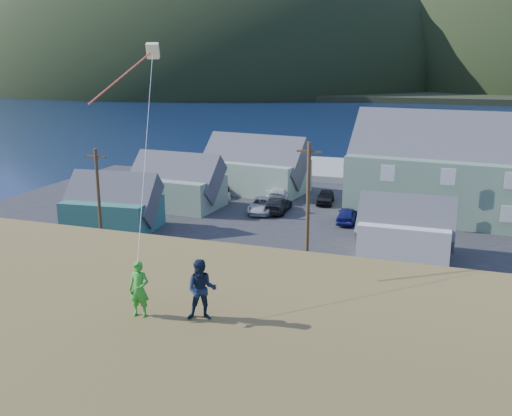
{
  "coord_description": "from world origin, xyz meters",
  "views": [
    {
      "loc": [
        8.68,
        -33.15,
        14.46
      ],
      "look_at": [
        1.57,
        -12.59,
        8.8
      ],
      "focal_mm": 40.0,
      "sensor_mm": 36.0,
      "label": 1
    }
  ],
  "objects_px": {
    "shed_palegreen_near": "(176,183)",
    "kite_flyer_navy": "(202,290)",
    "kite_flyer_green": "(139,289)",
    "shed_teal": "(113,205)",
    "shed_palegreen_far": "(254,166)",
    "wharf": "(332,170)",
    "shed_white": "(405,228)"
  },
  "relations": [
    {
      "from": "wharf",
      "to": "kite_flyer_navy",
      "type": "bearing_deg",
      "value": -82.08
    },
    {
      "from": "shed_white",
      "to": "kite_flyer_green",
      "type": "bearing_deg",
      "value": -100.86
    },
    {
      "from": "shed_teal",
      "to": "kite_flyer_navy",
      "type": "height_order",
      "value": "kite_flyer_navy"
    },
    {
      "from": "shed_palegreen_far",
      "to": "kite_flyer_navy",
      "type": "xyz_separation_m",
      "value": [
        14.21,
        -45.26,
        5.12
      ]
    },
    {
      "from": "shed_palegreen_far",
      "to": "kite_flyer_green",
      "type": "relative_size",
      "value": 7.46
    },
    {
      "from": "shed_palegreen_near",
      "to": "kite_flyer_navy",
      "type": "bearing_deg",
      "value": -57.84
    },
    {
      "from": "shed_teal",
      "to": "shed_palegreen_near",
      "type": "height_order",
      "value": "shed_palegreen_near"
    },
    {
      "from": "wharf",
      "to": "shed_white",
      "type": "xyz_separation_m",
      "value": [
        11.88,
        -30.62,
        1.73
      ]
    },
    {
      "from": "shed_teal",
      "to": "wharf",
      "type": "bearing_deg",
      "value": 62.68
    },
    {
      "from": "shed_white",
      "to": "shed_palegreen_far",
      "type": "bearing_deg",
      "value": 136.84
    },
    {
      "from": "shed_white",
      "to": "kite_flyer_navy",
      "type": "distance_m",
      "value": 29.54
    },
    {
      "from": "shed_palegreen_near",
      "to": "shed_palegreen_far",
      "type": "relative_size",
      "value": 0.77
    },
    {
      "from": "kite_flyer_navy",
      "to": "kite_flyer_green",
      "type": "bearing_deg",
      "value": 173.06
    },
    {
      "from": "shed_palegreen_near",
      "to": "kite_flyer_green",
      "type": "relative_size",
      "value": 5.76
    },
    {
      "from": "shed_palegreen_far",
      "to": "kite_flyer_green",
      "type": "xyz_separation_m",
      "value": [
        12.41,
        -45.66,
        5.05
      ]
    },
    {
      "from": "shed_palegreen_near",
      "to": "kite_flyer_navy",
      "type": "relative_size",
      "value": 5.33
    },
    {
      "from": "shed_white",
      "to": "kite_flyer_navy",
      "type": "relative_size",
      "value": 3.96
    },
    {
      "from": "shed_palegreen_far",
      "to": "kite_flyer_navy",
      "type": "height_order",
      "value": "kite_flyer_navy"
    },
    {
      "from": "kite_flyer_green",
      "to": "kite_flyer_navy",
      "type": "height_order",
      "value": "kite_flyer_navy"
    },
    {
      "from": "shed_teal",
      "to": "shed_palegreen_far",
      "type": "height_order",
      "value": "shed_palegreen_far"
    },
    {
      "from": "kite_flyer_navy",
      "to": "shed_white",
      "type": "bearing_deg",
      "value": 63.35
    },
    {
      "from": "wharf",
      "to": "kite_flyer_green",
      "type": "xyz_separation_m",
      "value": [
        6.46,
        -59.74,
        7.58
      ]
    },
    {
      "from": "shed_teal",
      "to": "kite_flyer_navy",
      "type": "relative_size",
      "value": 4.65
    },
    {
      "from": "wharf",
      "to": "kite_flyer_navy",
      "type": "height_order",
      "value": "kite_flyer_navy"
    },
    {
      "from": "wharf",
      "to": "kite_flyer_navy",
      "type": "xyz_separation_m",
      "value": [
        8.26,
        -59.34,
        7.65
      ]
    },
    {
      "from": "shed_teal",
      "to": "shed_palegreen_far",
      "type": "xyz_separation_m",
      "value": [
        6.74,
        17.95,
        0.66
      ]
    },
    {
      "from": "wharf",
      "to": "kite_flyer_green",
      "type": "distance_m",
      "value": 60.56
    },
    {
      "from": "shed_teal",
      "to": "kite_flyer_green",
      "type": "distance_m",
      "value": 34.16
    },
    {
      "from": "shed_teal",
      "to": "shed_palegreen_near",
      "type": "xyz_separation_m",
      "value": [
        1.6,
        8.86,
        0.2
      ]
    },
    {
      "from": "wharf",
      "to": "kite_flyer_green",
      "type": "relative_size",
      "value": 15.62
    },
    {
      "from": "shed_teal",
      "to": "shed_palegreen_near",
      "type": "distance_m",
      "value": 9.0
    },
    {
      "from": "shed_palegreen_far",
      "to": "shed_palegreen_near",
      "type": "bearing_deg",
      "value": -111.4
    }
  ]
}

